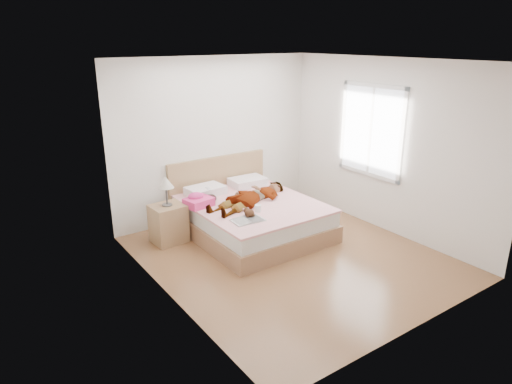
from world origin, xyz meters
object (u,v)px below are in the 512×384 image
Objects in this scene: coffee_mug at (258,208)px; nightstand at (168,221)px; towel at (198,201)px; plush_toy at (249,213)px; magazine at (248,220)px; bed at (249,215)px; phone at (209,189)px; woman at (251,194)px.

nightstand is (-1.02, 0.83, -0.23)m from coffee_mug.
plush_toy is at bearing -64.25° from towel.
magazine is (0.28, -0.88, -0.07)m from towel.
nightstand is (-0.71, 1.02, -0.19)m from magazine.
nightstand is (-1.17, 0.38, 0.06)m from bed.
coffee_mug is (-0.15, -0.45, 0.29)m from bed.
phone is at bearing 97.71° from plush_toy.
phone is 0.05× the size of bed.
towel is 3.10× the size of coffee_mug.
phone is 1.03m from magazine.
bed is 0.84m from towel.
plush_toy is (0.09, 0.11, 0.05)m from magazine.
woman is at bearing -19.35° from nightstand.
plush_toy is at bearing -157.71° from coffee_mug.
bed is 1.23m from nightstand.
nightstand is at bearing 162.13° from bed.
woman is 3.62× the size of towel.
phone reaches higher than towel.
coffee_mug is at bearing -39.09° from nightstand.
towel is at bearing 130.77° from coffee_mug.
bed is at bearing -52.91° from phone.
nightstand is (-0.43, 0.14, -0.26)m from towel.
coffee_mug is at bearing -83.70° from phone.
woman reaches higher than magazine.
nightstand reaches higher than magazine.
phone is at bearing 91.71° from magazine.
magazine is 0.45× the size of nightstand.
bed is (-0.01, 0.04, -0.34)m from woman.
nightstand is at bearing 140.91° from coffee_mug.
woman reaches higher than coffee_mug.
towel is (-0.75, 0.27, -0.03)m from woman.
woman is at bearing 52.41° from magazine.
magazine is (0.03, -1.01, -0.18)m from phone.
coffee_mug is at bearing -49.23° from towel.
nightstand reaches higher than towel.
phone is 0.70× the size of coffee_mug.
magazine is 1.26m from nightstand.
phone is at bearing -1.15° from nightstand.
phone is 0.22× the size of magazine.
woman is 1.28m from nightstand.
woman is at bearing 53.06° from plush_toy.
phone is at bearing -145.05° from woman.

